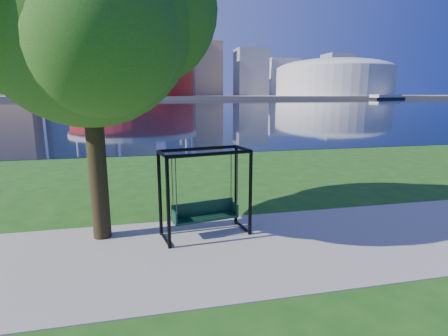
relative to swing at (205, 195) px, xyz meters
name	(u,v)px	position (x,y,z in m)	size (l,w,h in m)	color
ground	(231,240)	(0.54, -0.43, -1.01)	(900.00, 900.00, 0.00)	#1E5114
path	(237,249)	(0.54, -0.93, -1.00)	(120.00, 4.00, 0.03)	#9E937F
river	(152,105)	(0.54, 101.57, -1.00)	(900.00, 180.00, 0.02)	black
far_bank	(148,97)	(0.54, 305.57, -0.01)	(900.00, 228.00, 2.00)	#937F60
stadium	(132,77)	(-9.46, 234.57, 13.22)	(83.00, 83.00, 32.00)	maroon
arena	(334,77)	(135.54, 234.57, 14.86)	(84.00, 84.00, 26.56)	beige
skyline	(141,56)	(-3.73, 318.97, 34.88)	(392.00, 66.00, 96.50)	gray
swing	(205,195)	(0.00, 0.00, 0.00)	(2.17, 1.24, 2.09)	black
park_tree	(83,14)	(-2.45, 0.44, 3.96)	(5.76, 5.21, 7.16)	black
barge	(386,97)	(144.89, 186.70, 0.35)	(30.91, 18.03, 3.00)	black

